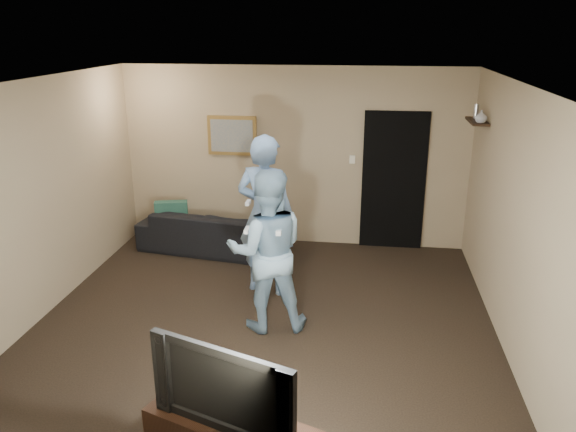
# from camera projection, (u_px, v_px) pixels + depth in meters

# --- Properties ---
(ground) EXTENTS (5.00, 5.00, 0.00)m
(ground) POSITION_uv_depth(u_px,v_px,m) (265.00, 322.00, 6.23)
(ground) COLOR black
(ground) RESTS_ON ground
(ceiling) EXTENTS (5.00, 5.00, 0.04)m
(ceiling) POSITION_uv_depth(u_px,v_px,m) (261.00, 83.00, 5.39)
(ceiling) COLOR silver
(ceiling) RESTS_ON wall_back
(wall_back) EXTENTS (5.00, 0.04, 2.60)m
(wall_back) POSITION_uv_depth(u_px,v_px,m) (294.00, 157.00, 8.16)
(wall_back) COLOR tan
(wall_back) RESTS_ON ground
(wall_front) EXTENTS (5.00, 0.04, 2.60)m
(wall_front) POSITION_uv_depth(u_px,v_px,m) (192.00, 336.00, 3.47)
(wall_front) COLOR tan
(wall_front) RESTS_ON ground
(wall_left) EXTENTS (0.04, 5.00, 2.60)m
(wall_left) POSITION_uv_depth(u_px,v_px,m) (38.00, 201.00, 6.14)
(wall_left) COLOR tan
(wall_left) RESTS_ON ground
(wall_right) EXTENTS (0.04, 5.00, 2.60)m
(wall_right) POSITION_uv_depth(u_px,v_px,m) (514.00, 222.00, 5.49)
(wall_right) COLOR tan
(wall_right) RESTS_ON ground
(sofa) EXTENTS (2.12, 1.09, 0.59)m
(sofa) POSITION_uv_depth(u_px,v_px,m) (210.00, 231.00, 8.14)
(sofa) COLOR black
(sofa) RESTS_ON ground
(throw_pillow) EXTENTS (0.49, 0.26, 0.46)m
(throw_pillow) POSITION_uv_depth(u_px,v_px,m) (172.00, 217.00, 8.15)
(throw_pillow) COLOR #164339
(throw_pillow) RESTS_ON sofa
(painting_frame) EXTENTS (0.72, 0.05, 0.57)m
(painting_frame) POSITION_uv_depth(u_px,v_px,m) (232.00, 136.00, 8.15)
(painting_frame) COLOR olive
(painting_frame) RESTS_ON wall_back
(painting_canvas) EXTENTS (0.62, 0.01, 0.47)m
(painting_canvas) POSITION_uv_depth(u_px,v_px,m) (232.00, 136.00, 8.13)
(painting_canvas) COLOR slate
(painting_canvas) RESTS_ON painting_frame
(doorway) EXTENTS (0.90, 0.06, 2.00)m
(doorway) POSITION_uv_depth(u_px,v_px,m) (393.00, 181.00, 8.04)
(doorway) COLOR black
(doorway) RESTS_ON ground
(light_switch) EXTENTS (0.08, 0.02, 0.12)m
(light_switch) POSITION_uv_depth(u_px,v_px,m) (352.00, 159.00, 8.03)
(light_switch) COLOR silver
(light_switch) RESTS_ON wall_back
(wall_shelf) EXTENTS (0.20, 0.60, 0.03)m
(wall_shelf) POSITION_uv_depth(u_px,v_px,m) (477.00, 121.00, 6.97)
(wall_shelf) COLOR black
(wall_shelf) RESTS_ON wall_right
(shelf_vase) EXTENTS (0.18, 0.18, 0.15)m
(shelf_vase) POSITION_uv_depth(u_px,v_px,m) (481.00, 116.00, 6.75)
(shelf_vase) COLOR silver
(shelf_vase) RESTS_ON wall_shelf
(shelf_figurine) EXTENTS (0.06, 0.06, 0.18)m
(shelf_figurine) POSITION_uv_depth(u_px,v_px,m) (476.00, 111.00, 7.06)
(shelf_figurine) COLOR #B6B5BA
(shelf_figurine) RESTS_ON wall_shelf
(television) EXTENTS (1.10, 0.52, 0.64)m
(television) POSITION_uv_depth(u_px,v_px,m) (230.00, 382.00, 3.85)
(television) COLOR black
(television) RESTS_ON tv_console
(wii_player_left) EXTENTS (0.80, 0.62, 1.95)m
(wii_player_left) POSITION_uv_depth(u_px,v_px,m) (265.00, 215.00, 6.68)
(wii_player_left) COLOR #7AA0D3
(wii_player_left) RESTS_ON ground
(wii_player_right) EXTENTS (0.98, 0.84, 1.76)m
(wii_player_right) POSITION_uv_depth(u_px,v_px,m) (267.00, 251.00, 5.88)
(wii_player_right) COLOR #87AAC4
(wii_player_right) RESTS_ON ground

